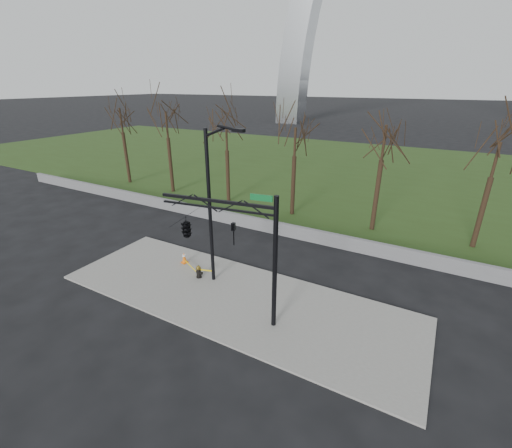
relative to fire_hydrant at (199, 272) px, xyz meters
The scene contains 10 objects.
ground 2.61m from the fire_hydrant, 12.69° to the right, with size 500.00×500.00×0.00m, color black.
sidewalk 2.60m from the fire_hydrant, 12.69° to the right, with size 18.00×6.00×0.10m, color gray.
grass_strip 29.54m from the fire_hydrant, 85.13° to the left, with size 120.00×40.00×0.06m, color #283E16.
guardrail 7.85m from the fire_hydrant, 71.35° to the left, with size 60.00×0.30×0.90m, color #59595B.
tree_row 12.01m from the fire_hydrant, 87.74° to the left, with size 41.89×4.00×8.14m.
fire_hydrant is the anchor object (origin of this frame).
traffic_cone 1.98m from the fire_hydrant, 153.42° to the left, with size 0.42×0.42×0.67m.
street_light 4.38m from the fire_hydrant, 11.17° to the left, with size 2.38×0.59×8.21m.
traffic_signal_mast 4.71m from the fire_hydrant, 44.49° to the right, with size 5.05×2.54×6.00m.
caution_tape 0.62m from the fire_hydrant, 145.75° to the left, with size 2.56×0.89×0.39m.
Camera 1 is at (7.97, -11.86, 9.88)m, focal length 23.89 mm.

